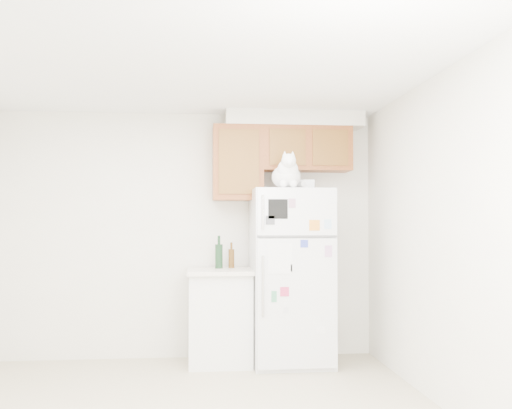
{
  "coord_description": "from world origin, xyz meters",
  "views": [
    {
      "loc": [
        0.09,
        -4.19,
        1.38
      ],
      "look_at": [
        0.66,
        1.55,
        1.55
      ],
      "focal_mm": 42.0,
      "sensor_mm": 36.0,
      "label": 1
    }
  ],
  "objects": [
    {
      "name": "bottle_amber",
      "position": [
        0.44,
        1.82,
        1.05
      ],
      "size": [
        0.06,
        0.06,
        0.26
      ],
      "primitive_type": null,
      "color": "#593814",
      "rests_on": "base_counter"
    },
    {
      "name": "room_shell",
      "position": [
        0.12,
        0.24,
        1.67
      ],
      "size": [
        3.84,
        4.04,
        2.52
      ],
      "color": "white",
      "rests_on": "ground_plane"
    },
    {
      "name": "cat",
      "position": [
        0.94,
        1.41,
        1.83
      ],
      "size": [
        0.34,
        0.49,
        0.35
      ],
      "color": "white",
      "rests_on": "refrigerator"
    },
    {
      "name": "storage_box_front",
      "position": [
        1.16,
        1.55,
        1.74
      ],
      "size": [
        0.17,
        0.15,
        0.09
      ],
      "primitive_type": "cube",
      "rotation": [
        0.0,
        0.0,
        -0.28
      ],
      "color": "white",
      "rests_on": "refrigerator"
    },
    {
      "name": "refrigerator",
      "position": [
        1.01,
        1.61,
        0.85
      ],
      "size": [
        0.76,
        0.78,
        1.7
      ],
      "color": "silver",
      "rests_on": "ground_plane"
    },
    {
      "name": "bottle_green",
      "position": [
        0.31,
        1.79,
        1.08
      ],
      "size": [
        0.08,
        0.08,
        0.33
      ],
      "primitive_type": null,
      "color": "#19381E",
      "rests_on": "base_counter"
    },
    {
      "name": "base_counter",
      "position": [
        0.32,
        1.68,
        0.46
      ],
      "size": [
        0.64,
        0.64,
        0.92
      ],
      "color": "white",
      "rests_on": "ground_plane"
    },
    {
      "name": "storage_box_back",
      "position": [
        1.15,
        1.75,
        1.75
      ],
      "size": [
        0.2,
        0.16,
        0.1
      ],
      "primitive_type": "cube",
      "rotation": [
        0.0,
        0.0,
        -0.16
      ],
      "color": "white",
      "rests_on": "refrigerator"
    }
  ]
}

